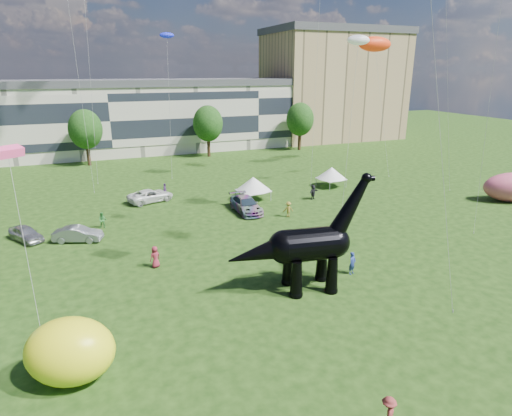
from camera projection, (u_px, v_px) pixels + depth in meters
name	position (u px, v px, depth m)	size (l,w,h in m)	color
ground	(315.00, 320.00, 26.65)	(220.00, 220.00, 0.00)	#16330C
terrace_row	(108.00, 121.00, 76.80)	(78.00, 11.00, 12.00)	beige
apartment_block	(332.00, 87.00, 94.70)	(28.00, 18.00, 22.00)	tan
tree_mid_left	(85.00, 126.00, 67.35)	(5.20, 5.20, 9.44)	#382314
tree_mid_right	(208.00, 121.00, 74.35)	(5.20, 5.20, 9.44)	#382314
tree_far_right	(300.00, 117.00, 80.65)	(5.20, 5.20, 9.44)	#382314
dinosaur_sculpture	(304.00, 247.00, 29.46)	(10.47, 3.36, 8.52)	black
car_silver	(26.00, 234.00, 38.68)	(1.63, 4.04, 1.38)	#A3A2A6
car_grey	(78.00, 234.00, 38.53)	(1.48, 4.23, 1.39)	gray
car_white	(151.00, 196.00, 50.08)	(2.45, 5.31, 1.48)	white
car_dark	(246.00, 205.00, 46.46)	(2.32, 5.70, 1.65)	#595960
gazebo_near	(253.00, 184.00, 50.36)	(4.91, 4.91, 2.82)	white
gazebo_far	(331.00, 173.00, 56.18)	(4.32, 4.32, 2.62)	white
inflatable_yellow	(70.00, 351.00, 21.01)	(4.37, 3.36, 3.36)	#FEFE1A
visitors	(235.00, 230.00, 38.98)	(34.59, 40.08, 1.79)	maroon
kites	(204.00, 42.00, 46.25)	(63.46, 45.97, 31.76)	red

